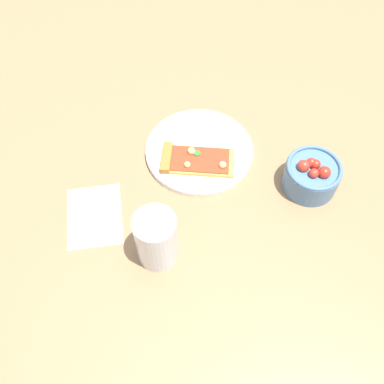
# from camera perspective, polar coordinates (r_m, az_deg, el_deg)

# --- Properties ---
(ground_plane) EXTENTS (2.40, 2.40, 0.00)m
(ground_plane) POSITION_cam_1_polar(r_m,az_deg,el_deg) (0.99, 1.82, 3.98)
(ground_plane) COLOR #93704C
(ground_plane) RESTS_ON ground
(plate) EXTENTS (0.24, 0.24, 0.01)m
(plate) POSITION_cam_1_polar(r_m,az_deg,el_deg) (1.00, 0.94, 5.28)
(plate) COLOR white
(plate) RESTS_ON ground_plane
(pizza_slice_main) EXTENTS (0.13, 0.17, 0.02)m
(pizza_slice_main) POSITION_cam_1_polar(r_m,az_deg,el_deg) (0.97, 0.17, 4.11)
(pizza_slice_main) COLOR gold
(pizza_slice_main) RESTS_ON plate
(salad_bowl) EXTENTS (0.12, 0.12, 0.08)m
(salad_bowl) POSITION_cam_1_polar(r_m,az_deg,el_deg) (0.96, 15.06, 2.11)
(salad_bowl) COLOR #4C7299
(salad_bowl) RESTS_ON ground_plane
(soda_glass) EXTENTS (0.08, 0.08, 0.12)m
(soda_glass) POSITION_cam_1_polar(r_m,az_deg,el_deg) (0.82, -4.57, -6.07)
(soda_glass) COLOR silver
(soda_glass) RESTS_ON ground_plane
(paper_napkin) EXTENTS (0.16, 0.13, 0.00)m
(paper_napkin) POSITION_cam_1_polar(r_m,az_deg,el_deg) (0.93, -12.39, -2.98)
(paper_napkin) COLOR white
(paper_napkin) RESTS_ON ground_plane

